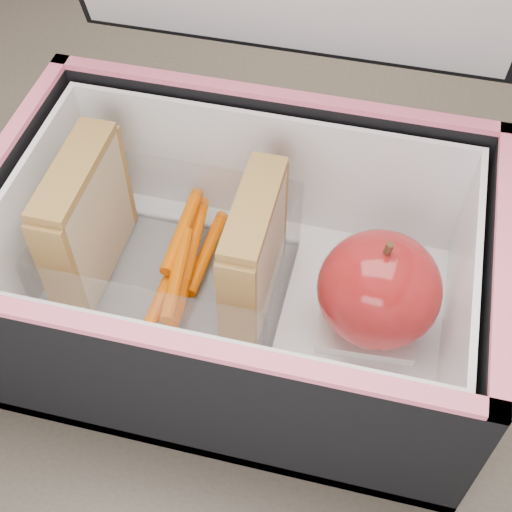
% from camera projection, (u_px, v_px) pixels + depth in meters
% --- Properties ---
extents(kitchen_table, '(1.20, 0.80, 0.75)m').
position_uv_depth(kitchen_table, '(340.00, 358.00, 0.61)').
color(kitchen_table, brown).
rests_on(kitchen_table, ground).
extents(lunch_bag, '(0.33, 0.27, 0.32)m').
position_uv_depth(lunch_bag, '(239.00, 253.00, 0.47)').
color(lunch_bag, black).
rests_on(lunch_bag, kitchen_table).
extents(plastic_tub, '(0.16, 0.12, 0.07)m').
position_uv_depth(plastic_tub, '(171.00, 254.00, 0.50)').
color(plastic_tub, white).
rests_on(plastic_tub, lunch_bag).
extents(sandwich_left, '(0.03, 0.09, 0.10)m').
position_uv_depth(sandwich_left, '(86.00, 220.00, 0.49)').
color(sandwich_left, tan).
rests_on(sandwich_left, plastic_tub).
extents(sandwich_right, '(0.02, 0.09, 0.10)m').
position_uv_depth(sandwich_right, '(254.00, 253.00, 0.48)').
color(sandwich_right, tan).
rests_on(sandwich_right, plastic_tub).
extents(carrot_sticks, '(0.03, 0.13, 0.03)m').
position_uv_depth(carrot_sticks, '(184.00, 266.00, 0.51)').
color(carrot_sticks, '#DD3B00').
rests_on(carrot_sticks, plastic_tub).
extents(paper_napkin, '(0.07, 0.07, 0.01)m').
position_uv_depth(paper_napkin, '(367.00, 314.00, 0.50)').
color(paper_napkin, white).
rests_on(paper_napkin, lunch_bag).
extents(red_apple, '(0.11, 0.11, 0.09)m').
position_uv_depth(red_apple, '(379.00, 289.00, 0.47)').
color(red_apple, maroon).
rests_on(red_apple, paper_napkin).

